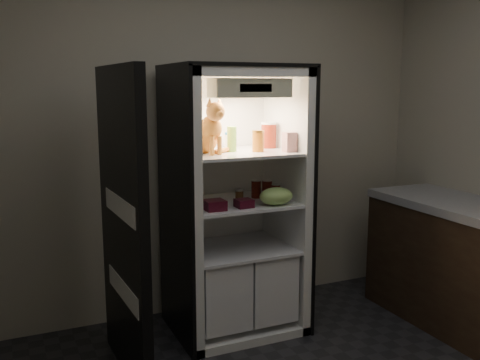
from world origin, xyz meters
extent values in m
plane|color=#A9A38D|center=(0.00, 1.80, 1.35)|extent=(3.60, 0.00, 3.60)
cube|color=white|center=(0.00, 1.67, 0.93)|extent=(0.85, 0.06, 1.85)
cube|color=white|center=(-0.40, 1.35, 0.93)|extent=(0.06, 0.70, 1.85)
cube|color=white|center=(0.40, 1.35, 0.93)|extent=(0.06, 0.70, 1.85)
cube|color=white|center=(0.00, 1.35, 1.82)|extent=(0.85, 0.70, 0.06)
cube|color=white|center=(0.00, 1.35, 0.03)|extent=(0.85, 0.70, 0.06)
cube|color=black|center=(-0.44, 1.35, 0.93)|extent=(0.02, 0.72, 1.87)
cube|color=black|center=(0.44, 1.35, 0.93)|extent=(0.02, 0.72, 1.87)
cube|color=black|center=(0.00, 1.35, 1.86)|extent=(0.90, 0.72, 0.02)
cube|color=white|center=(0.00, 1.32, 1.28)|extent=(0.73, 0.62, 0.02)
cube|color=white|center=(0.00, 1.32, 0.93)|extent=(0.73, 0.62, 0.02)
cube|color=white|center=(-0.18, 1.32, 0.35)|extent=(0.34, 0.58, 0.48)
cube|color=white|center=(0.18, 1.32, 0.35)|extent=(0.34, 0.58, 0.48)
cube|color=white|center=(0.00, 1.32, 0.60)|extent=(0.73, 0.62, 0.02)
cube|color=beige|center=(0.00, 1.11, 1.72)|extent=(0.52, 0.18, 0.12)
cube|color=black|center=(0.00, 1.02, 1.72)|extent=(0.22, 0.01, 0.05)
cube|color=black|center=(-0.85, 1.05, 0.93)|extent=(0.10, 0.87, 1.85)
cube|color=white|center=(-0.85, 0.99, 0.55)|extent=(0.09, 0.64, 0.12)
cube|color=white|center=(-0.85, 0.99, 1.05)|extent=(0.09, 0.64, 0.12)
ellipsoid|color=#D0601A|center=(-0.23, 1.35, 1.38)|extent=(0.23, 0.26, 0.20)
ellipsoid|color=#D0601A|center=(-0.21, 1.26, 1.46)|extent=(0.18, 0.16, 0.17)
sphere|color=#C56626|center=(-0.20, 1.20, 1.57)|extent=(0.14, 0.14, 0.12)
sphere|color=#C56626|center=(-0.19, 1.15, 1.56)|extent=(0.06, 0.06, 0.05)
cone|color=#C56626|center=(-0.24, 1.20, 1.63)|extent=(0.06, 0.06, 0.06)
cone|color=#C56626|center=(-0.17, 1.21, 1.63)|extent=(0.06, 0.06, 0.06)
cylinder|color=#D0601A|center=(-0.23, 1.19, 1.35)|extent=(0.03, 0.03, 0.12)
cylinder|color=#D0601A|center=(-0.17, 1.20, 1.35)|extent=(0.03, 0.03, 0.12)
cylinder|color=#D0601A|center=(-0.12, 1.29, 1.31)|extent=(0.20, 0.16, 0.03)
cylinder|color=green|center=(-0.03, 1.32, 1.37)|extent=(0.06, 0.06, 0.16)
cylinder|color=green|center=(-0.03, 1.32, 1.45)|extent=(0.07, 0.07, 0.01)
cylinder|color=white|center=(0.02, 1.48, 1.34)|extent=(0.08, 0.08, 0.10)
cylinder|color=#1862AE|center=(0.02, 1.48, 1.40)|extent=(0.09, 0.09, 0.02)
cylinder|color=maroon|center=(0.13, 1.25, 1.36)|extent=(0.08, 0.08, 0.13)
cylinder|color=#B87D31|center=(0.13, 1.25, 1.43)|extent=(0.08, 0.08, 0.01)
cylinder|color=maroon|center=(0.30, 1.42, 1.38)|extent=(0.11, 0.11, 0.17)
cylinder|color=white|center=(0.30, 1.42, 1.47)|extent=(0.11, 0.11, 0.01)
cube|color=white|center=(0.32, 1.15, 1.36)|extent=(0.08, 0.08, 0.13)
cylinder|color=black|center=(0.18, 1.37, 1.00)|extent=(0.07, 0.07, 0.12)
cylinder|color=#B2B2B2|center=(0.18, 1.37, 1.07)|extent=(0.07, 0.07, 0.00)
cylinder|color=black|center=(0.23, 1.31, 1.00)|extent=(0.07, 0.07, 0.13)
cylinder|color=#B2B2B2|center=(0.23, 1.31, 1.07)|extent=(0.07, 0.07, 0.00)
cylinder|color=black|center=(0.26, 1.23, 1.00)|extent=(0.06, 0.06, 0.11)
cylinder|color=#B2B2B2|center=(0.26, 1.23, 1.05)|extent=(0.06, 0.06, 0.00)
cylinder|color=#553418|center=(0.02, 1.33, 0.98)|extent=(0.06, 0.06, 0.07)
cylinder|color=#B2B2B2|center=(0.02, 1.33, 1.01)|extent=(0.06, 0.06, 0.01)
ellipsoid|color=#7FAC50|center=(0.20, 1.11, 1.00)|extent=(0.24, 0.17, 0.12)
cube|color=#4E0D1A|center=(-0.24, 1.14, 0.97)|extent=(0.13, 0.13, 0.07)
cube|color=#4E0D1A|center=(-0.03, 1.13, 0.97)|extent=(0.11, 0.11, 0.05)
camera|label=1|loc=(-1.47, -2.01, 1.73)|focal=40.00mm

